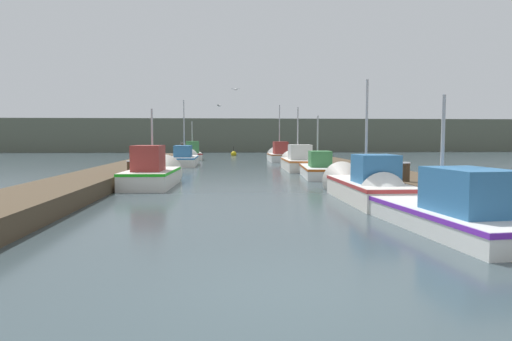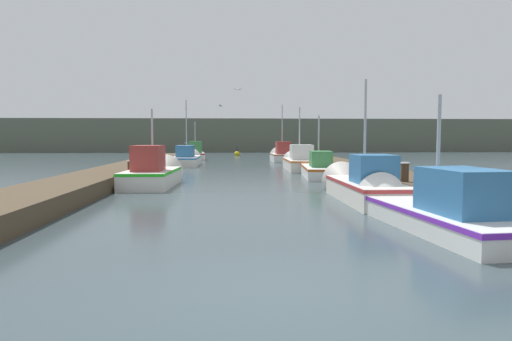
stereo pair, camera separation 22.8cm
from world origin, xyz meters
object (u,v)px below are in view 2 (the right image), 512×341
mooring_piling_1 (131,172)px  mooring_piling_3 (186,150)px  fishing_boat_7 (195,154)px  seagull_1 (221,106)px  fishing_boat_3 (318,168)px  fishing_boat_1 (361,185)px  fishing_boat_5 (187,159)px  seagull_lead (238,89)px  mooring_piling_2 (189,151)px  fishing_boat_0 (431,208)px  mooring_piling_0 (405,180)px  channel_buoy (237,154)px  fishing_boat_4 (299,162)px  fishing_boat_6 (282,155)px  fishing_boat_2 (155,173)px

mooring_piling_1 → mooring_piling_3: 25.72m
fishing_boat_7 → seagull_1: bearing=-82.3°
fishing_boat_3 → seagull_1: seagull_1 is taller
fishing_boat_1 → mooring_piling_3: bearing=105.6°
fishing_boat_5 → seagull_lead: 6.15m
mooring_piling_2 → mooring_piling_1: bearing=-90.3°
fishing_boat_0 → mooring_piling_0: fishing_boat_0 is taller
fishing_boat_0 → seagull_1: bearing=98.6°
fishing_boat_3 → mooring_piling_2: bearing=115.2°
fishing_boat_0 → fishing_boat_7: 32.44m
mooring_piling_3 → channel_buoy: (5.14, 3.65, -0.54)m
fishing_boat_4 → channel_buoy: bearing=100.6°
fishing_boat_7 → mooring_piling_1: (-1.13, -21.37, -0.01)m
fishing_boat_6 → fishing_boat_7: bearing=151.9°
fishing_boat_2 → mooring_piling_3: size_ratio=3.66×
mooring_piling_3 → fishing_boat_7: bearing=-74.0°
fishing_boat_5 → mooring_piling_1: fishing_boat_5 is taller
fishing_boat_4 → mooring_piling_0: bearing=-82.3°
seagull_1 → fishing_boat_7: bearing=29.0°
seagull_1 → fishing_boat_3: bearing=-127.4°
fishing_boat_1 → fishing_boat_2: bearing=147.7°
fishing_boat_2 → fishing_boat_3: fishing_boat_2 is taller
fishing_boat_4 → seagull_1: size_ratio=10.38×
channel_buoy → fishing_boat_5: bearing=-103.0°
mooring_piling_1 → seagull_lead: size_ratio=1.74×
mooring_piling_0 → fishing_boat_4: bearing=96.3°
fishing_boat_0 → fishing_boat_6: (-0.22, 27.60, 0.09)m
mooring_piling_3 → seagull_1: 16.34m
mooring_piling_2 → seagull_lead: seagull_lead is taller
mooring_piling_3 → fishing_boat_1: bearing=-74.6°
mooring_piling_0 → seagull_1: seagull_1 is taller
fishing_boat_6 → mooring_piling_2: fishing_boat_6 is taller
fishing_boat_5 → mooring_piling_3: fishing_boat_5 is taller
mooring_piling_0 → mooring_piling_3: mooring_piling_3 is taller
fishing_boat_4 → seagull_1: bearing=155.1°
mooring_piling_2 → channel_buoy: mooring_piling_2 is taller
fishing_boat_1 → seagull_1: bearing=107.2°
fishing_boat_6 → mooring_piling_1: fishing_boat_6 is taller
fishing_boat_3 → fishing_boat_1: bearing=-87.0°
mooring_piling_2 → fishing_boat_2: bearing=-87.9°
mooring_piling_3 → mooring_piling_2: bearing=75.5°
mooring_piling_2 → fishing_boat_4: bearing=-66.1°
fishing_boat_2 → fishing_boat_5: fishing_boat_5 is taller
fishing_boat_5 → fishing_boat_7: bearing=90.1°
mooring_piling_2 → mooring_piling_0: bearing=-73.0°
fishing_boat_7 → fishing_boat_4: bearing=-66.6°
fishing_boat_1 → fishing_boat_0: bearing=-86.8°
fishing_boat_0 → fishing_boat_5: 24.24m
fishing_boat_4 → fishing_boat_5: 8.89m
fishing_boat_1 → channel_buoy: fishing_boat_1 is taller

